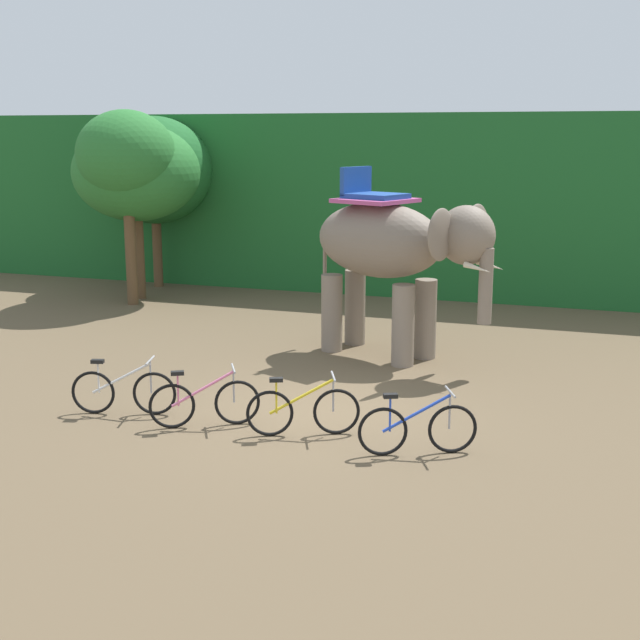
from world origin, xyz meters
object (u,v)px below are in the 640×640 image
elephant (393,249)px  tree_center_left (137,173)px  tree_far_right (126,156)px  bike_blue (417,428)px  bike_white (123,391)px  bike_yellow (303,411)px  bike_pink (204,402)px  tree_far_left (154,171)px

elephant → tree_center_left: bearing=154.2°
tree_center_left → tree_far_right: size_ratio=0.94×
tree_center_left → bike_blue: size_ratio=3.00×
bike_white → bike_yellow: bearing=0.2°
tree_center_left → elephant: bearing=-25.8°
bike_white → bike_pink: bearing=-4.2°
tree_far_left → tree_far_right: tree_far_right is taller
bike_yellow → tree_far_left: bearing=128.4°
tree_far_left → bike_yellow: size_ratio=3.10×
bike_white → bike_yellow: size_ratio=1.05×
tree_far_left → bike_white: 12.26m
bike_pink → bike_blue: (3.36, -0.10, 0.00)m
tree_far_right → elephant: tree_far_right is taller
tree_center_left → bike_yellow: size_ratio=2.97×
bike_yellow → bike_blue: bearing=-6.8°
tree_far_left → bike_pink: tree_far_left is taller
bike_white → bike_yellow: same height
tree_far_left → bike_yellow: 13.86m
elephant → bike_blue: size_ratio=2.68×
tree_far_left → elephant: 10.31m
bike_white → elephant: bearing=57.2°
bike_blue → bike_pink: bearing=178.4°
tree_far_right → bike_white: (4.63, -8.00, -3.47)m
bike_pink → bike_yellow: (1.57, 0.12, 0.00)m
tree_far_left → bike_blue: size_ratio=3.13×
tree_far_left → tree_center_left: 1.91m
tree_far_left → bike_yellow: tree_far_left is taller
tree_center_left → elephant: 8.96m
tree_far_right → elephant: size_ratio=1.20×
tree_center_left → bike_yellow: (7.89, -8.78, -3.02)m
elephant → bike_pink: size_ratio=2.77×
bike_white → bike_yellow: (3.07, 0.01, 0.00)m
bike_pink → bike_blue: 3.36m
tree_center_left → bike_blue: 13.56m
tree_center_left → bike_pink: tree_center_left is taller
tree_far_left → tree_center_left: bearing=-74.4°
tree_far_right → bike_yellow: bearing=-46.1°
tree_center_left → elephant: size_ratio=1.12×
bike_white → bike_blue: (4.86, -0.21, 0.00)m
tree_center_left → tree_far_right: bearing=-76.2°
tree_far_left → bike_blue: 15.17m
tree_far_right → bike_yellow: 11.62m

